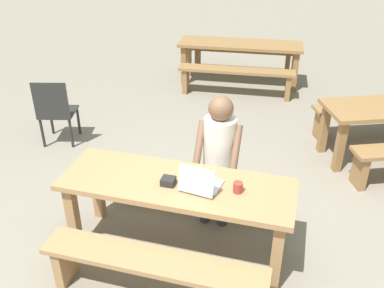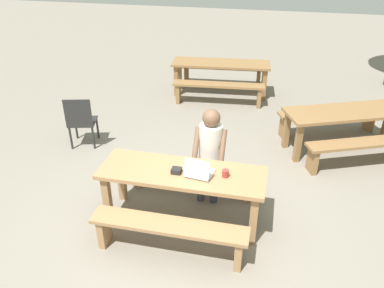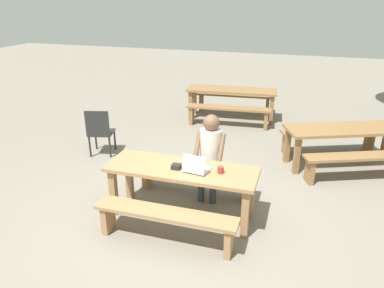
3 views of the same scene
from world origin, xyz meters
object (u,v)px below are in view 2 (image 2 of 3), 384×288
Objects in this scene: small_pouch at (176,171)px; person_seated at (210,148)px; picnic_table_mid at (221,67)px; laptop at (199,171)px; picnic_table_rear at (348,117)px; picnic_table_front at (182,179)px; plastic_chair at (81,121)px; coffee_mug at (226,173)px.

person_seated is (0.30, 0.64, -0.00)m from small_pouch.
picnic_table_mid is (-0.15, 4.43, -0.14)m from small_pouch.
picnic_table_rear is at bearing -121.59° from laptop.
picnic_table_front is 0.93× the size of picnic_table_rear.
laptop reaches higher than picnic_table_front.
plastic_chair is (-2.07, 1.55, -0.29)m from small_pouch.
small_pouch is (-0.28, -0.01, -0.03)m from laptop.
laptop is 2.99× the size of small_pouch.
coffee_mug is 4.45m from picnic_table_mid.
picnic_table_front is 0.55m from coffee_mug.
picnic_table_mid is at bearing 99.57° from coffee_mug.
coffee_mug reaches higher than picnic_table_front.
small_pouch is at bearing -138.50° from picnic_table_front.
picnic_table_front is 2.22× the size of plastic_chair.
coffee_mug reaches higher than picnic_table_mid.
laptop reaches higher than plastic_chair.
picnic_table_front is at bearing -111.94° from person_seated.
picnic_table_rear is (1.98, 1.78, -0.16)m from person_seated.
small_pouch is at bearing -114.68° from person_seated.
small_pouch reaches higher than picnic_table_rear.
coffee_mug is at bearing -148.39° from picnic_table_rear.
person_seated is 2.67m from picnic_table_rear.
laptop is at bearing -172.45° from coffee_mug.
laptop is 2.83m from plastic_chair.
picnic_table_front is 0.66m from person_seated.
coffee_mug is at bearing -85.29° from picnic_table_mid.
picnic_table_front is 2.61m from plastic_chair.
picnic_table_rear is (2.28, 2.43, -0.16)m from small_pouch.
picnic_table_mid is 3.15m from picnic_table_rear.
plastic_chair is (-2.13, 1.50, -0.14)m from picnic_table_front.
laptop is at bearing -152.56° from picnic_table_rear.
person_seated reaches higher than picnic_table_front.
person_seated reaches higher than coffee_mug.
person_seated is (-0.29, 0.59, -0.02)m from coffee_mug.
plastic_chair is at bearing 158.93° from person_seated.
coffee_mug reaches higher than small_pouch.
person_seated reaches higher than picnic_table_rear.
plastic_chair is at bearing 143.09° from small_pouch.
plastic_chair is at bearing -128.51° from picnic_table_mid.
person_seated is (0.24, 0.59, 0.14)m from picnic_table_front.
picnic_table_front is 0.28m from laptop.
picnic_table_front is 5.88× the size of laptop.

